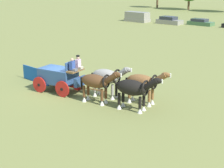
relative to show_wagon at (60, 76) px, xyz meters
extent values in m
plane|color=olive|center=(-0.17, -0.02, -1.14)|extent=(220.00, 220.00, 0.00)
cube|color=#2D4C7A|center=(-0.17, -0.02, 0.02)|extent=(2.59, 1.71, 1.01)
cube|color=brown|center=(1.31, 0.11, 0.57)|extent=(0.67, 1.40, 0.12)
cube|color=#2D4C7A|center=(1.71, 0.15, -0.14)|extent=(0.34, 1.22, 0.60)
cube|color=#2D4C7A|center=(1.01, 0.09, 0.90)|extent=(0.18, 1.35, 0.55)
cube|color=red|center=(-0.17, -0.02, -0.59)|extent=(2.73, 0.39, 0.16)
cylinder|color=red|center=(0.74, 0.92, -0.59)|extent=(1.11, 0.17, 1.10)
cylinder|color=black|center=(0.74, 0.92, -0.59)|extent=(0.21, 0.20, 0.20)
cylinder|color=red|center=(0.89, -0.78, -0.59)|extent=(1.11, 0.17, 1.10)
cylinder|color=black|center=(0.89, -0.78, -0.59)|extent=(0.21, 0.20, 0.20)
cylinder|color=red|center=(-1.23, 0.75, -0.59)|extent=(1.11, 0.17, 1.10)
cylinder|color=black|center=(-1.23, 0.75, -0.59)|extent=(0.21, 0.20, 0.20)
cylinder|color=red|center=(-1.09, -0.95, -0.59)|extent=(1.11, 0.17, 1.10)
cylinder|color=black|center=(-1.09, -0.95, -0.59)|extent=(0.21, 0.20, 0.20)
cylinder|color=brown|center=(2.35, 0.20, -0.54)|extent=(2.60, 0.32, 0.10)
cube|color=#BCB293|center=(1.40, 0.45, 0.71)|extent=(0.43, 0.35, 0.16)
cube|color=silver|center=(1.28, 0.44, 0.98)|extent=(0.27, 0.38, 0.55)
sphere|color=tan|center=(1.28, 0.44, 1.37)|extent=(0.22, 0.22, 0.22)
cylinder|color=black|center=(1.28, 0.44, 1.50)|extent=(0.24, 0.24, 0.08)
cube|color=slate|center=(1.46, -0.21, 0.71)|extent=(0.43, 0.35, 0.16)
cube|color=#334C99|center=(1.34, -0.22, 0.98)|extent=(0.27, 0.38, 0.55)
sphere|color=tan|center=(1.34, -0.22, 1.37)|extent=(0.22, 0.22, 0.22)
ellipsoid|color=#9E998E|center=(3.20, 0.93, 0.28)|extent=(2.02, 1.12, 0.96)
cylinder|color=#9E998E|center=(3.85, 1.25, -0.48)|extent=(0.18, 0.18, 0.71)
cone|color=silver|center=(3.85, 1.25, -0.99)|extent=(0.30, 0.30, 0.30)
cylinder|color=#9E998E|center=(3.90, 0.72, -0.48)|extent=(0.18, 0.18, 0.71)
cone|color=silver|center=(3.90, 0.72, -0.99)|extent=(0.30, 0.30, 0.30)
cylinder|color=#9E998E|center=(2.50, 1.13, -0.48)|extent=(0.18, 0.18, 0.71)
cone|color=silver|center=(2.50, 1.13, -0.99)|extent=(0.30, 0.30, 0.30)
cylinder|color=#9E998E|center=(2.54, 0.61, -0.48)|extent=(0.18, 0.18, 0.71)
cone|color=silver|center=(2.54, 0.61, -0.99)|extent=(0.30, 0.30, 0.30)
cylinder|color=#9E998E|center=(4.43, 1.03, 0.68)|extent=(0.97, 0.44, 0.81)
ellipsoid|color=#9E998E|center=(4.80, 1.06, 0.94)|extent=(0.62, 0.31, 0.32)
cube|color=silver|center=(5.08, 1.09, 0.94)|extent=(0.07, 0.10, 0.24)
torus|color=black|center=(4.07, 1.00, 0.38)|extent=(0.20, 0.99, 0.98)
cylinder|color=black|center=(2.18, 0.84, -0.02)|extent=(0.14, 0.14, 0.80)
ellipsoid|color=brown|center=(3.31, -0.37, 0.28)|extent=(1.98, 1.01, 0.85)
cylinder|color=brown|center=(3.95, -0.08, -0.45)|extent=(0.18, 0.18, 0.74)
cone|color=silver|center=(3.95, -0.08, -0.98)|extent=(0.30, 0.30, 0.32)
cylinder|color=brown|center=(3.99, -0.55, -0.45)|extent=(0.18, 0.18, 0.74)
cone|color=silver|center=(3.99, -0.55, -0.98)|extent=(0.30, 0.30, 0.32)
cylinder|color=brown|center=(2.62, -0.19, -0.45)|extent=(0.18, 0.18, 0.74)
cone|color=silver|center=(2.62, -0.19, -0.98)|extent=(0.30, 0.30, 0.32)
cylinder|color=brown|center=(2.66, -0.66, -0.45)|extent=(0.18, 0.18, 0.74)
cone|color=silver|center=(2.66, -0.66, -0.98)|extent=(0.30, 0.30, 0.32)
cylinder|color=brown|center=(4.53, -0.26, 0.66)|extent=(0.97, 0.44, 0.81)
ellipsoid|color=brown|center=(4.90, -0.23, 0.92)|extent=(0.62, 0.31, 0.32)
cube|color=silver|center=(5.18, -0.21, 0.92)|extent=(0.07, 0.10, 0.24)
torus|color=black|center=(4.16, -0.30, 0.38)|extent=(0.20, 0.90, 0.89)
cylinder|color=black|center=(2.30, -0.46, -0.02)|extent=(0.14, 0.14, 0.80)
ellipsoid|color=brown|center=(5.79, 1.15, 0.30)|extent=(2.03, 1.06, 0.90)
cylinder|color=brown|center=(6.45, 1.45, -0.45)|extent=(0.18, 0.18, 0.74)
cone|color=silver|center=(6.45, 1.45, -0.98)|extent=(0.30, 0.30, 0.32)
cylinder|color=brown|center=(6.49, 0.96, -0.45)|extent=(0.18, 0.18, 0.74)
cone|color=silver|center=(6.49, 0.96, -0.98)|extent=(0.30, 0.30, 0.32)
cylinder|color=brown|center=(5.08, 1.33, -0.45)|extent=(0.18, 0.18, 0.74)
cone|color=silver|center=(5.08, 1.33, -0.98)|extent=(0.30, 0.30, 0.32)
cylinder|color=brown|center=(5.12, 0.84, -0.45)|extent=(0.18, 0.18, 0.74)
cone|color=silver|center=(5.12, 0.84, -0.98)|extent=(0.30, 0.30, 0.32)
cylinder|color=brown|center=(7.03, 1.25, 0.69)|extent=(0.97, 0.44, 0.81)
ellipsoid|color=brown|center=(7.40, 1.29, 0.95)|extent=(0.62, 0.31, 0.32)
cube|color=silver|center=(7.68, 1.31, 0.95)|extent=(0.07, 0.10, 0.24)
torus|color=black|center=(6.67, 1.22, 0.40)|extent=(0.20, 0.93, 0.93)
cylinder|color=black|center=(4.76, 1.06, 0.00)|extent=(0.14, 0.14, 0.80)
ellipsoid|color=black|center=(5.90, -0.15, 0.26)|extent=(2.07, 1.10, 0.93)
cylinder|color=black|center=(6.57, 0.17, -0.49)|extent=(0.18, 0.18, 0.70)
cone|color=silver|center=(6.57, 0.17, -0.99)|extent=(0.30, 0.30, 0.30)
cylinder|color=black|center=(6.62, -0.34, -0.49)|extent=(0.18, 0.18, 0.70)
cone|color=silver|center=(6.62, -0.34, -0.99)|extent=(0.30, 0.30, 0.30)
cylinder|color=black|center=(5.18, 0.05, -0.49)|extent=(0.18, 0.18, 0.70)
cone|color=silver|center=(5.18, 0.05, -0.99)|extent=(0.30, 0.30, 0.30)
cylinder|color=black|center=(5.22, -0.46, -0.49)|extent=(0.18, 0.18, 0.70)
cone|color=silver|center=(5.22, -0.46, -0.99)|extent=(0.30, 0.30, 0.30)
cylinder|color=black|center=(7.16, -0.04, 0.66)|extent=(0.97, 0.44, 0.81)
ellipsoid|color=black|center=(7.53, -0.01, 0.91)|extent=(0.62, 0.31, 0.32)
cube|color=silver|center=(7.81, 0.02, 0.91)|extent=(0.07, 0.10, 0.24)
torus|color=black|center=(6.79, -0.07, 0.36)|extent=(0.20, 0.96, 0.96)
cylinder|color=black|center=(4.85, -0.24, -0.04)|extent=(0.14, 0.14, 0.80)
cube|color=gray|center=(-16.89, 38.08, -0.86)|extent=(4.75, 2.47, 0.56)
cube|color=gray|center=(-16.89, 38.08, 0.01)|extent=(4.55, 2.29, 1.17)
cube|color=gray|center=(-10.65, 38.42, -0.77)|extent=(4.57, 2.41, 0.73)
cube|color=#2D333D|center=(-10.87, 38.44, -0.14)|extent=(2.81, 2.07, 0.54)
cube|color=#477047|center=(-5.69, 39.92, -0.83)|extent=(4.42, 2.18, 0.61)
cube|color=#2D333D|center=(-5.90, 39.94, -0.31)|extent=(2.71, 1.86, 0.45)
cylinder|color=brown|center=(-28.40, 67.10, 0.72)|extent=(0.50, 0.50, 3.72)
cylinder|color=brown|center=(-19.14, 65.88, 0.39)|extent=(0.50, 0.50, 3.06)
cube|color=#1959B2|center=(-3.21, 0.70, -0.59)|extent=(3.18, 0.51, 1.10)
camera|label=1|loc=(16.52, -17.26, 6.52)|focal=57.10mm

